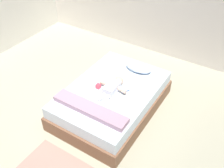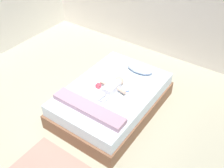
# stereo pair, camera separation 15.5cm
# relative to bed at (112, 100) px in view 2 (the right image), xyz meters

# --- Properties ---
(ground_plane) EXTENTS (8.00, 8.00, 0.00)m
(ground_plane) POSITION_rel_bed_xyz_m (-0.30, -0.72, -0.24)
(ground_plane) COLOR #B0AC91
(bed) EXTENTS (1.39, 2.04, 0.49)m
(bed) POSITION_rel_bed_xyz_m (0.00, 0.00, 0.00)
(bed) COLOR brown
(bed) RESTS_ON ground_plane
(pillow) EXTENTS (0.50, 0.29, 0.13)m
(pillow) POSITION_rel_bed_xyz_m (0.13, 0.71, 0.31)
(pillow) COLOR silver
(pillow) RESTS_ON bed
(baby) EXTENTS (0.50, 0.64, 0.16)m
(baby) POSITION_rel_bed_xyz_m (0.04, -0.03, 0.32)
(baby) COLOR white
(baby) RESTS_ON bed
(toothbrush) EXTENTS (0.09, 0.13, 0.02)m
(toothbrush) POSITION_rel_bed_xyz_m (0.25, 0.06, 0.26)
(toothbrush) COLOR blue
(toothbrush) RESTS_ON bed
(blanket) EXTENTS (1.25, 0.24, 0.09)m
(blanket) POSITION_rel_bed_xyz_m (0.00, -0.63, 0.29)
(blanket) COLOR #B1899E
(blanket) RESTS_ON bed
(toy_block) EXTENTS (0.08, 0.08, 0.07)m
(toy_block) POSITION_rel_bed_xyz_m (-0.20, -0.11, 0.29)
(toy_block) COLOR #E24052
(toy_block) RESTS_ON bed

